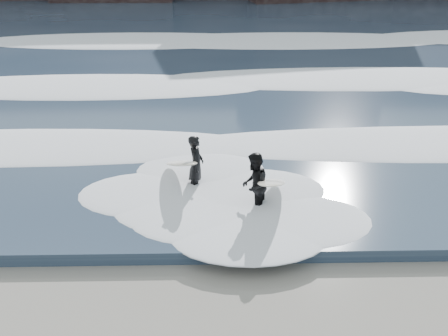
% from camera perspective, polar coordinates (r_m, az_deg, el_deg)
% --- Properties ---
extents(sea, '(90.00, 52.00, 0.30)m').
position_cam_1_polar(sea, '(36.55, -1.51, 13.87)').
color(sea, '#28384D').
rests_on(sea, ground).
extents(foam_near, '(60.00, 3.20, 0.20)m').
position_cam_1_polar(foam_near, '(17.17, -1.62, 2.60)').
color(foam_near, white).
rests_on(foam_near, sea).
extents(foam_mid, '(60.00, 4.00, 0.24)m').
position_cam_1_polar(foam_mid, '(23.81, -1.57, 8.87)').
color(foam_mid, white).
rests_on(foam_mid, sea).
extents(foam_far, '(60.00, 4.80, 0.30)m').
position_cam_1_polar(foam_far, '(32.57, -1.53, 13.12)').
color(foam_far, white).
rests_on(foam_far, sea).
extents(surfer_left, '(1.29, 2.21, 1.63)m').
position_cam_1_polar(surfer_left, '(14.61, -3.31, 0.35)').
color(surfer_left, black).
rests_on(surfer_left, ground).
extents(surfer_right, '(1.38, 2.29, 1.63)m').
position_cam_1_polar(surfer_right, '(13.51, 3.40, -1.71)').
color(surfer_right, black).
rests_on(surfer_right, ground).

